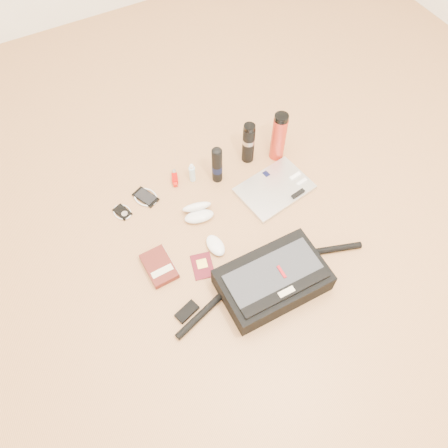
# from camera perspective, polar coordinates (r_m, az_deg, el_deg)

# --- Properties ---
(ground) EXTENTS (4.00, 4.00, 0.00)m
(ground) POSITION_cam_1_polar(r_m,az_deg,el_deg) (1.98, 2.63, -2.88)
(ground) COLOR #B27B4A
(ground) RESTS_ON ground
(messenger_bag) EXTENTS (0.92, 0.28, 0.13)m
(messenger_bag) POSITION_cam_1_polar(r_m,az_deg,el_deg) (1.85, 6.33, -7.31)
(messenger_bag) COLOR black
(messenger_bag) RESTS_ON ground
(laptop) EXTENTS (0.38, 0.29, 0.03)m
(laptop) POSITION_cam_1_polar(r_m,az_deg,el_deg) (2.15, 6.65, 4.60)
(laptop) COLOR silver
(laptop) RESTS_ON ground
(book) EXTENTS (0.12, 0.18, 0.03)m
(book) POSITION_cam_1_polar(r_m,az_deg,el_deg) (1.93, -8.44, -5.49)
(book) COLOR #4F1913
(book) RESTS_ON ground
(passport) EXTENTS (0.12, 0.14, 0.01)m
(passport) POSITION_cam_1_polar(r_m,az_deg,el_deg) (1.93, -2.82, -5.47)
(passport) COLOR #4F0D17
(passport) RESTS_ON ground
(mouse) EXTENTS (0.07, 0.12, 0.04)m
(mouse) POSITION_cam_1_polar(r_m,az_deg,el_deg) (1.96, -1.11, -2.82)
(mouse) COLOR white
(mouse) RESTS_ON ground
(sunglasses_case) EXTENTS (0.16, 0.14, 0.08)m
(sunglasses_case) POSITION_cam_1_polar(r_m,az_deg,el_deg) (2.04, -3.42, 1.61)
(sunglasses_case) COLOR silver
(sunglasses_case) RESTS_ON ground
(ipod) EXTENTS (0.10, 0.10, 0.01)m
(ipod) POSITION_cam_1_polar(r_m,az_deg,el_deg) (2.12, -13.14, 1.53)
(ipod) COLOR black
(ipod) RESTS_ON ground
(phone) EXTENTS (0.13, 0.14, 0.01)m
(phone) POSITION_cam_1_polar(r_m,az_deg,el_deg) (2.15, -10.20, 3.48)
(phone) COLOR black
(phone) RESTS_ON ground
(inhaler) EXTENTS (0.05, 0.10, 0.03)m
(inhaler) POSITION_cam_1_polar(r_m,az_deg,el_deg) (2.19, -6.44, 5.98)
(inhaler) COLOR #A20603
(inhaler) RESTS_ON ground
(spray_bottle) EXTENTS (0.03, 0.03, 0.11)m
(spray_bottle) POSITION_cam_1_polar(r_m,az_deg,el_deg) (2.15, -4.17, 6.64)
(spray_bottle) COLOR #B6E0F0
(spray_bottle) RESTS_ON ground
(aerosol_can) EXTENTS (0.06, 0.06, 0.22)m
(aerosol_can) POSITION_cam_1_polar(r_m,az_deg,el_deg) (2.11, -0.91, 7.76)
(aerosol_can) COLOR black
(aerosol_can) RESTS_ON ground
(thermos_black) EXTENTS (0.08, 0.08, 0.24)m
(thermos_black) POSITION_cam_1_polar(r_m,az_deg,el_deg) (2.19, 3.22, 10.53)
(thermos_black) COLOR black
(thermos_black) RESTS_ON ground
(thermos_red) EXTENTS (0.08, 0.08, 0.28)m
(thermos_red) POSITION_cam_1_polar(r_m,az_deg,el_deg) (2.20, 7.15, 11.22)
(thermos_red) COLOR #B62B1C
(thermos_red) RESTS_ON ground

